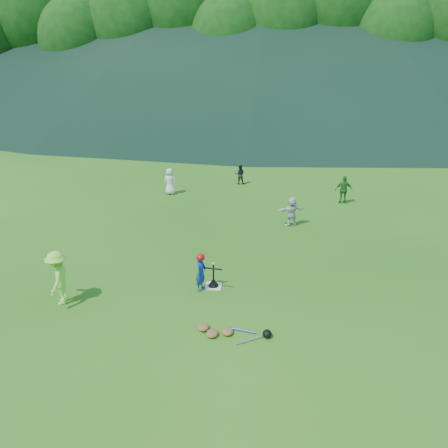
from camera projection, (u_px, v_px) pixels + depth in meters
The scene contains 14 objects.
ground at pixel (214, 286), 12.50m from camera, with size 120.00×120.00×0.00m, color #1E5A14.
home_plate at pixel (214, 286), 12.50m from camera, with size 0.45×0.45×0.02m, color silver.
baseball at pixel (213, 263), 12.22m from camera, with size 0.08×0.08×0.08m, color white.
batter_child at pixel (201, 272), 12.13m from camera, with size 0.40×0.26×1.10m, color #16359D.
adult_coach at pixel (58, 278), 11.44m from camera, with size 0.97×0.56×1.50m, color #9AEC45.
fielder_a at pixel (170, 181), 19.87m from camera, with size 0.59×0.38×1.20m, color white.
fielder_b at pixel (240, 174), 21.33m from camera, with size 0.47×0.37×0.98m, color black.
fielder_c at pixel (344, 190), 18.71m from camera, with size 0.72×0.30×1.22m, color #227322.
fielder_d at pixel (292, 211), 16.44m from camera, with size 1.06×0.34×1.14m, color silver.
batting_tee at pixel (213, 282), 12.45m from camera, with size 0.30×0.30×0.68m.
batter_gear at pixel (201, 258), 11.96m from camera, with size 0.73×0.26×0.46m.
equipment_pile at pixel (227, 332), 10.44m from camera, with size 1.80×0.70×0.19m.
outfield_fence at pixel (259, 114), 37.88m from camera, with size 70.07×0.08×1.33m.
tree_line at pixel (267, 22), 40.31m from camera, with size 70.04×11.40×14.82m.
Camera 1 is at (1.60, -10.73, 6.47)m, focal length 35.00 mm.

